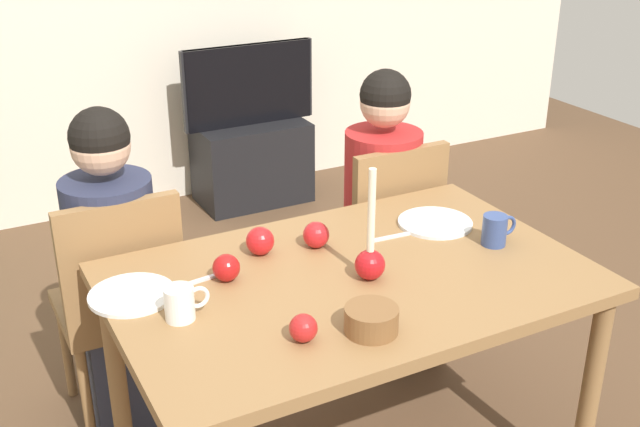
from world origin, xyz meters
name	(u,v)px	position (x,y,z in m)	size (l,w,h in m)	color
dining_table	(351,299)	(0.00, 0.00, 0.67)	(1.40, 0.90, 0.75)	olive
chair_left	(120,297)	(-0.56, 0.61, 0.51)	(0.40, 0.40, 0.90)	olive
chair_right	(385,234)	(0.51, 0.61, 0.51)	(0.40, 0.40, 0.90)	olive
person_left_child	(116,278)	(-0.56, 0.64, 0.57)	(0.30, 0.30, 1.17)	#33384C
person_right_child	(381,218)	(0.51, 0.64, 0.57)	(0.30, 0.30, 1.17)	#33384C
tv_stand	(252,162)	(0.64, 2.30, 0.24)	(0.64, 0.40, 0.48)	black
tv	(249,85)	(0.64, 2.30, 0.71)	(0.79, 0.05, 0.46)	black
candle_centerpiece	(370,257)	(0.04, -0.04, 0.82)	(0.09, 0.09, 0.34)	red
plate_left	(132,295)	(-0.61, 0.18, 0.76)	(0.24, 0.24, 0.01)	white
plate_right	(435,223)	(0.43, 0.18, 0.76)	(0.25, 0.25, 0.01)	silver
mug_left	(181,304)	(-0.52, 0.00, 0.80)	(0.13, 0.08, 0.09)	white
mug_right	(495,230)	(0.51, -0.03, 0.80)	(0.12, 0.08, 0.10)	#33477F
fork_left	(193,283)	(-0.43, 0.17, 0.75)	(0.18, 0.01, 0.01)	silver
fork_right	(394,237)	(0.25, 0.16, 0.75)	(0.18, 0.01, 0.01)	silver
bowl_walnuts	(371,320)	(-0.11, -0.29, 0.78)	(0.14, 0.14, 0.07)	brown
apple_near_candle	(226,268)	(-0.34, 0.14, 0.79)	(0.08, 0.08, 0.08)	#AB1414
apple_by_left_plate	(316,235)	(-0.01, 0.21, 0.79)	(0.08, 0.08, 0.08)	red
apple_by_right_mug	(303,328)	(-0.28, -0.25, 0.79)	(0.07, 0.07, 0.07)	red
apple_far_edge	(260,241)	(-0.18, 0.25, 0.79)	(0.09, 0.09, 0.09)	red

